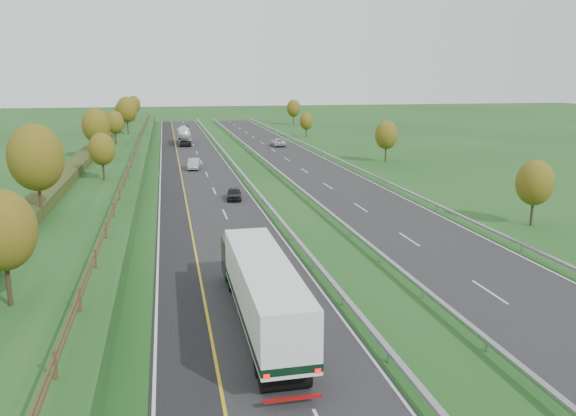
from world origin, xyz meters
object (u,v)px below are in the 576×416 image
(car_dark_near, at_px, (234,194))
(car_small_far, at_px, (185,129))
(box_lorry, at_px, (261,287))
(car_silver_mid, at_px, (194,164))
(car_oncoming, at_px, (278,142))
(road_tanker, at_px, (184,135))

(car_dark_near, bearing_deg, car_small_far, 98.26)
(car_dark_near, bearing_deg, box_lorry, -87.81)
(car_silver_mid, height_order, car_oncoming, car_silver_mid)
(box_lorry, xyz_separation_m, car_dark_near, (2.53, 32.78, -1.64))
(car_dark_near, relative_size, car_oncoming, 0.72)
(road_tanker, bearing_deg, car_dark_near, -86.46)
(car_dark_near, height_order, car_silver_mid, car_silver_mid)
(road_tanker, height_order, car_silver_mid, road_tanker)
(car_small_far, bearing_deg, box_lorry, -82.93)
(car_silver_mid, relative_size, car_oncoming, 0.87)
(box_lorry, bearing_deg, car_oncoming, 78.12)
(car_small_far, bearing_deg, car_oncoming, -56.50)
(car_silver_mid, bearing_deg, road_tanker, 97.71)
(road_tanker, distance_m, car_oncoming, 19.34)
(box_lorry, distance_m, car_silver_mid, 55.16)
(car_silver_mid, height_order, car_small_far, car_silver_mid)
(car_small_far, relative_size, car_oncoming, 0.97)
(car_silver_mid, xyz_separation_m, car_oncoming, (17.63, 25.46, -0.02))
(car_oncoming, bearing_deg, car_small_far, -62.93)
(car_silver_mid, bearing_deg, box_lorry, -81.96)
(box_lorry, relative_size, car_silver_mid, 3.50)
(road_tanker, relative_size, car_silver_mid, 2.41)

